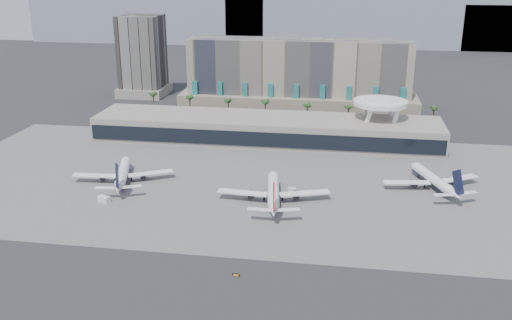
# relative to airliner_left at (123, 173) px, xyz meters

# --- Properties ---
(ground) EXTENTS (900.00, 900.00, 0.00)m
(ground) POSITION_rel_airliner_left_xyz_m (49.29, -44.86, -3.63)
(ground) COLOR #232326
(ground) RESTS_ON ground
(apron_pad) EXTENTS (260.00, 130.00, 0.06)m
(apron_pad) POSITION_rel_airliner_left_xyz_m (49.29, 10.14, -3.60)
(apron_pad) COLOR #5B5B59
(apron_pad) RESTS_ON ground
(mountain_ridge) EXTENTS (680.00, 60.00, 70.00)m
(mountain_ridge) POSITION_rel_airliner_left_xyz_m (77.17, 425.14, 26.25)
(mountain_ridge) COLOR gray
(mountain_ridge) RESTS_ON ground
(hotel) EXTENTS (140.00, 30.00, 42.00)m
(hotel) POSITION_rel_airliner_left_xyz_m (59.29, 129.56, 13.17)
(hotel) COLOR tan
(hotel) RESTS_ON ground
(office_tower) EXTENTS (30.00, 30.00, 52.00)m
(office_tower) POSITION_rel_airliner_left_xyz_m (-45.71, 155.14, 19.30)
(office_tower) COLOR black
(office_tower) RESTS_ON ground
(terminal) EXTENTS (170.00, 32.50, 14.50)m
(terminal) POSITION_rel_airliner_left_xyz_m (49.29, 64.98, 2.88)
(terminal) COLOR gray
(terminal) RESTS_ON ground
(saucer_structure) EXTENTS (26.00, 26.00, 21.89)m
(saucer_structure) POSITION_rel_airliner_left_xyz_m (104.29, 71.14, 14.82)
(saucer_structure) COLOR white
(saucer_structure) RESTS_ON ground
(palm_row) EXTENTS (157.80, 2.80, 13.10)m
(palm_row) POSITION_rel_airliner_left_xyz_m (56.29, 100.14, 6.86)
(palm_row) COLOR brown
(palm_row) RESTS_ON ground
(airliner_left) EXTENTS (39.25, 40.68, 14.41)m
(airliner_left) POSITION_rel_airliner_left_xyz_m (0.00, 0.00, 0.00)
(airliner_left) COLOR white
(airliner_left) RESTS_ON ground
(airliner_centre) EXTENTS (42.05, 43.53, 15.07)m
(airliner_centre) POSITION_rel_airliner_left_xyz_m (62.67, -10.30, 0.17)
(airliner_centre) COLOR white
(airliner_centre) RESTS_ON ground
(airliner_right) EXTENTS (38.27, 39.54, 14.26)m
(airliner_right) POSITION_rel_airliner_left_xyz_m (123.10, 12.64, -0.04)
(airliner_right) COLOR white
(airliner_right) RESTS_ON ground
(service_vehicle_a) EXTENTS (5.06, 3.70, 2.23)m
(service_vehicle_a) POSITION_rel_airliner_left_xyz_m (0.61, -20.49, -2.52)
(service_vehicle_a) COLOR silver
(service_vehicle_a) RESTS_ON ground
(service_vehicle_b) EXTENTS (3.35, 2.10, 1.65)m
(service_vehicle_b) POSITION_rel_airliner_left_xyz_m (68.56, 0.05, -2.81)
(service_vehicle_b) COLOR silver
(service_vehicle_b) RESTS_ON ground
(taxiway_sign) EXTENTS (2.03, 0.36, 0.92)m
(taxiway_sign) POSITION_rel_airliner_left_xyz_m (59.07, -65.08, -3.18)
(taxiway_sign) COLOR black
(taxiway_sign) RESTS_ON ground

